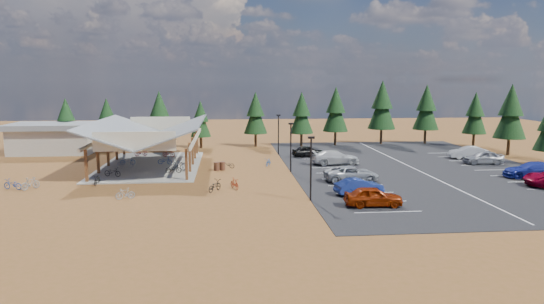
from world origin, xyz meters
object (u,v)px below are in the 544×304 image
object	(u,v)px
bike_10	(13,184)
car_9	(468,152)
bike_5	(178,165)
bike_14	(268,162)
trash_bin_0	(217,166)
bike_9	(30,183)
lamp_post_0	(311,164)
bike_4	(174,169)
bike_12	(215,186)
lamp_post_2	(278,131)
bike_6	(165,161)
trash_bin_1	(222,166)
bike_0	(113,172)
car_0	(373,196)
bike_8	(97,180)
car_4	(308,151)
car_1	(359,186)
bike_2	(128,161)
bike_1	(125,163)
bike_3	(141,152)
bike_7	(169,153)
car_8	(483,157)
bike_13	(125,194)
car_3	(335,157)
bike_pavilion	(150,132)
car_2	(351,174)
outbuilding	(54,138)
bike_11	(234,183)
bike_16	(227,165)
car_7	(533,170)
lamp_post_1	(291,144)

from	to	relation	value
bike_10	car_9	size ratio (longest dim) A/B	0.40
bike_5	bike_14	size ratio (longest dim) A/B	1.05
trash_bin_0	car_9	xyz separation A→B (m)	(30.24, 4.83, 0.33)
bike_9	lamp_post_0	bearing A→B (deg)	-159.92
car_9	trash_bin_0	bearing A→B (deg)	-71.41
bike_4	bike_12	xyz separation A→B (m)	(4.36, -8.33, -0.02)
bike_5	lamp_post_2	bearing A→B (deg)	-30.06
lamp_post_2	bike_6	size ratio (longest dim) A/B	3.18
trash_bin_1	bike_0	size ratio (longest dim) A/B	0.51
bike_10	bike_14	world-z (taller)	bike_10
bike_10	car_0	bearing A→B (deg)	93.69
bike_8	car_4	world-z (taller)	car_4
lamp_post_2	car_9	distance (m)	23.33
lamp_post_2	car_1	world-z (taller)	lamp_post_2
bike_12	car_1	xyz separation A→B (m)	(12.02, -2.35, 0.21)
bike_12	car_4	xyz separation A→B (m)	(11.13, 17.90, 0.21)
bike_2	bike_14	distance (m)	15.72
bike_1	bike_3	world-z (taller)	bike_1
bike_5	bike_7	distance (m)	9.28
bike_8	bike_14	size ratio (longest dim) A/B	1.08
trash_bin_1	bike_8	xyz separation A→B (m)	(-11.32, -6.28, 0.03)
lamp_post_0	bike_14	size ratio (longest dim) A/B	3.03
lamp_post_0	car_8	size ratio (longest dim) A/B	1.16
bike_6	bike_7	xyz separation A→B (m)	(-0.18, 5.22, 0.07)
bike_5	car_9	size ratio (longest dim) A/B	0.39
bike_10	car_1	xyz separation A→B (m)	(29.62, -4.71, 0.23)
car_4	bike_6	bearing A→B (deg)	92.61
bike_6	car_9	xyz separation A→B (m)	(36.07, 1.00, 0.26)
bike_8	lamp_post_0	bearing A→B (deg)	-22.32
lamp_post_0	bike_12	size ratio (longest dim) A/B	2.70
car_8	bike_13	bearing A→B (deg)	-68.10
bike_10	car_3	size ratio (longest dim) A/B	0.34
bike_10	bike_pavilion	bearing A→B (deg)	156.04
bike_8	bike_9	world-z (taller)	bike_9
bike_12	bike_14	world-z (taller)	bike_12
car_4	bike_3	bearing A→B (deg)	72.57
lamp_post_0	bike_2	size ratio (longest dim) A/B	3.11
bike_4	car_2	world-z (taller)	car_2
car_1	lamp_post_2	bearing A→B (deg)	-0.15
outbuilding	bike_11	xyz separation A→B (m)	(23.06, -23.19, -1.55)
trash_bin_1	bike_1	bearing A→B (deg)	170.18
bike_16	car_7	xyz separation A→B (m)	(29.57, -8.19, 0.41)
bike_14	bike_9	bearing A→B (deg)	-136.52
car_1	outbuilding	bearing A→B (deg)	40.46
bike_7	car_0	world-z (taller)	car_0
lamp_post_0	bike_0	xyz separation A→B (m)	(-17.77, 10.83, -2.42)
lamp_post_1	trash_bin_0	xyz separation A→B (m)	(-7.68, 1.60, -2.53)
bike_10	bike_7	bearing A→B (deg)	164.56
bike_2	outbuilding	bearing A→B (deg)	38.88
bike_1	bike_6	xyz separation A→B (m)	(3.98, 1.84, -0.12)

